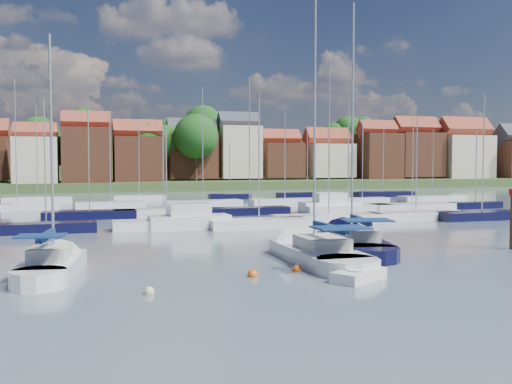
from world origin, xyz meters
name	(u,v)px	position (x,y,z in m)	size (l,w,h in m)	color
ground	(203,209)	(0.00, 40.00, 0.00)	(260.00, 260.00, 0.00)	#4A5C65
sailboat_left	(56,265)	(-15.62, 2.93, 0.36)	(4.00, 10.12, 13.47)	silver
sailboat_centre	(307,251)	(-1.05, 3.25, 0.35)	(3.46, 12.73, 17.21)	silver
sailboat_navy	(347,242)	(3.20, 6.37, 0.35)	(6.10, 13.25, 17.70)	black
tender	(359,275)	(-1.22, -3.92, 0.26)	(3.42, 2.90, 0.68)	silver
timber_piling	(512,234)	(13.25, 2.13, 1.04)	(0.40, 0.40, 6.32)	#4C331E
buoy_b	(149,294)	(-11.44, -3.83, 0.00)	(0.47, 0.47, 0.47)	beige
buoy_c	(297,271)	(-3.29, -0.78, 0.00)	(0.48, 0.48, 0.48)	#D85914
buoy_d	(370,274)	(0.13, -2.53, 0.00)	(0.54, 0.54, 0.54)	#D85914
buoy_e	(357,245)	(4.24, 6.92, 0.00)	(0.43, 0.43, 0.43)	#D85914
buoy_g	(253,277)	(-5.94, -1.49, 0.00)	(0.55, 0.55, 0.55)	#D85914
marina_field	(227,208)	(1.91, 35.15, 0.43)	(79.62, 41.41, 15.93)	silver
far_shore_town	(144,166)	(2.23, 132.67, 4.61)	(212.46, 90.00, 22.27)	#3B5329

